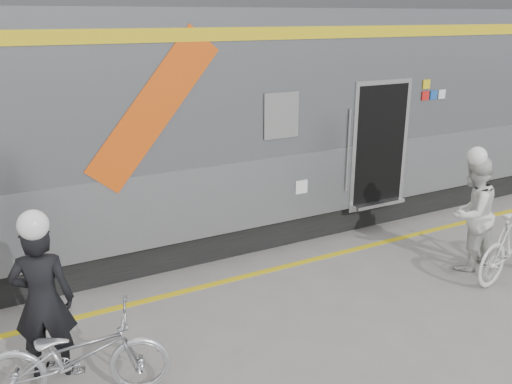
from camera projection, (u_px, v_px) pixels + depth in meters
ground at (343, 347)px, 6.33m from camera, size 90.00×90.00×0.00m
train at (227, 114)px, 9.44m from camera, size 24.00×3.17×4.10m
safety_strip at (256, 274)px, 8.13m from camera, size 24.00×0.12×0.01m
man at (43, 301)px, 5.62m from camera, size 0.73×0.59×1.74m
bicycle_left at (77, 356)px, 5.38m from camera, size 1.93×1.16×0.96m
woman at (471, 213)px, 8.10m from camera, size 0.94×0.79×1.75m
helmet_man at (30, 209)px, 5.31m from camera, size 0.30×0.30×0.30m
helmet_woman at (480, 148)px, 7.78m from camera, size 0.28×0.28×0.28m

